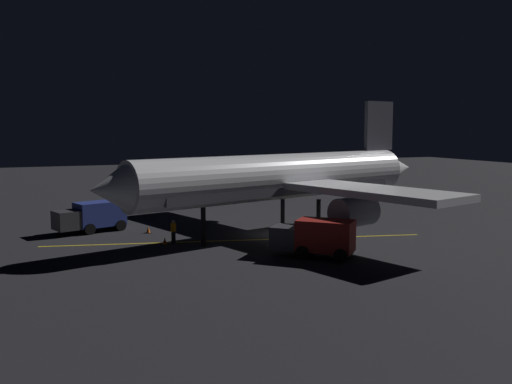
{
  "coord_description": "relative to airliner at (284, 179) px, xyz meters",
  "views": [
    {
      "loc": [
        -40.74,
        19.05,
        8.59
      ],
      "look_at": [
        0.0,
        2.0,
        3.5
      ],
      "focal_mm": 39.67,
      "sensor_mm": 36.0,
      "label": 1
    }
  ],
  "objects": [
    {
      "name": "baggage_truck",
      "position": [
        6.6,
        14.24,
        -3.19
      ],
      "size": [
        3.71,
        6.02,
        2.45
      ],
      "color": "navy",
      "rests_on": "ground_plane"
    },
    {
      "name": "catering_truck",
      "position": [
        -8.51,
        1.66,
        -3.17
      ],
      "size": [
        5.27,
        5.32,
        2.52
      ],
      "color": "maroon",
      "rests_on": "ground_plane"
    },
    {
      "name": "ground_plane",
      "position": [
        -0.15,
        0.53,
        -4.54
      ],
      "size": [
        180.0,
        180.0,
        0.2
      ],
      "primitive_type": "cube",
      "color": "black"
    },
    {
      "name": "ground_crew_worker",
      "position": [
        -0.44,
        9.3,
        -3.55
      ],
      "size": [
        0.4,
        0.4,
        1.74
      ],
      "color": "black",
      "rests_on": "ground_plane"
    },
    {
      "name": "traffic_cone_near_left",
      "position": [
        -0.71,
        10.03,
        -4.19
      ],
      "size": [
        0.5,
        0.5,
        0.55
      ],
      "color": "#EA590F",
      "rests_on": "ground_plane"
    },
    {
      "name": "airliner",
      "position": [
        0.0,
        0.0,
        0.0
      ],
      "size": [
        30.44,
        32.43,
        10.94
      ],
      "color": "white",
      "rests_on": "ground_plane"
    },
    {
      "name": "apron_guide_stripe",
      "position": [
        -1.3,
        4.53,
        -4.44
      ],
      "size": [
        7.06,
        28.3,
        0.01
      ],
      "primitive_type": "cube",
      "rotation": [
        0.0,
        0.0,
        -0.24
      ],
      "color": "gold",
      "rests_on": "ground_plane"
    },
    {
      "name": "traffic_cone_near_right",
      "position": [
        4.32,
        10.18,
        -4.19
      ],
      "size": [
        0.5,
        0.5,
        0.55
      ],
      "color": "#EA590F",
      "rests_on": "ground_plane"
    }
  ]
}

